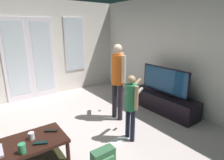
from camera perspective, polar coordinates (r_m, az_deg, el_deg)
name	(u,v)px	position (r m, az deg, el deg)	size (l,w,h in m)	color
ground_plane	(73,147)	(3.23, -12.02, -19.66)	(5.35, 5.39, 0.02)	#BCADAB
wall_back_with_doors	(28,51)	(5.24, -24.61, 8.15)	(5.35, 0.09, 2.60)	silver
wall_right_plain	(179,54)	(4.42, 20.11, 7.64)	(0.06, 5.39, 2.57)	silver
coffee_table	(20,154)	(2.66, -26.52, -19.89)	(1.09, 0.55, 0.51)	black
tv_stand	(163,102)	(4.40, 15.49, -6.69)	(0.49, 1.62, 0.40)	black
flat_screen_tv	(164,81)	(4.24, 15.95, -0.26)	(0.08, 1.20, 0.62)	black
person_adult	(118,76)	(3.66, 1.83, 1.31)	(0.46, 0.45, 1.55)	#252128
person_child	(131,102)	(3.03, 6.00, -6.87)	(0.48, 0.32, 1.14)	#191D2F
backpack	(103,157)	(2.79, -2.68, -22.75)	(0.34, 0.19, 0.22)	#325D3E
loose_keyboard	(118,141)	(3.28, 2.00, -18.25)	(0.45, 0.17, 0.02)	white
cup_near_edge	(31,136)	(2.60, -23.71, -15.58)	(0.07, 0.07, 0.09)	white
cup_by_laptop	(22,149)	(2.38, -26.07, -18.54)	(0.08, 0.08, 0.12)	#318556
tv_remote_black	(51,131)	(2.69, -18.38, -14.67)	(0.17, 0.05, 0.02)	black
dvd_remote_slim	(41,143)	(2.48, -21.23, -17.75)	(0.17, 0.05, 0.02)	black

